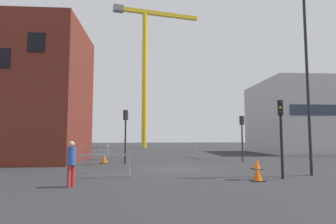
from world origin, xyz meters
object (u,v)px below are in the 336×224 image
construction_crane (146,57)px  traffic_cone_striped (105,159)px  traffic_light_crosswalk (281,125)px  traffic_light_far (242,130)px  streetlamp_tall (310,70)px  traffic_light_near (125,127)px  traffic_cone_on_verge (257,175)px  traffic_cone_by_barrier (257,164)px  pedestrian_walking (71,160)px

construction_crane → traffic_cone_striped: size_ratio=38.64×
traffic_light_crosswalk → traffic_light_far: size_ratio=1.01×
streetlamp_tall → traffic_light_near: bearing=146.2°
traffic_cone_on_verge → traffic_cone_striped: size_ratio=0.85×
traffic_light_crosswalk → traffic_light_near: 10.79m
traffic_cone_striped → traffic_light_far: bearing=3.5°
traffic_cone_on_verge → traffic_cone_striped: (-7.91, 8.84, 0.05)m
traffic_cone_by_barrier → streetlamp_tall: bearing=-58.4°
pedestrian_walking → traffic_cone_on_verge: 7.75m
streetlamp_tall → pedestrian_walking: 12.17m
traffic_light_crosswalk → traffic_light_far: (1.18, 8.94, -0.03)m
construction_crane → traffic_cone_by_barrier: (7.04, -34.66, -16.44)m
construction_crane → traffic_light_crosswalk: construction_crane is taller
streetlamp_tall → traffic_cone_by_barrier: bearing=121.6°
pedestrian_walking → traffic_cone_by_barrier: (9.34, 5.31, -0.73)m
traffic_light_far → traffic_cone_on_verge: (-2.56, -9.47, -2.14)m
traffic_cone_striped → construction_crane: bearing=85.2°
construction_crane → traffic_cone_on_verge: bearing=-82.2°
traffic_cone_by_barrier → pedestrian_walking: bearing=-150.4°
construction_crane → traffic_cone_on_verge: size_ratio=45.30×
construction_crane → traffic_light_far: bearing=-75.0°
streetlamp_tall → pedestrian_walking: streetlamp_tall is taller
traffic_cone_by_barrier → traffic_cone_striped: bearing=155.0°
pedestrian_walking → construction_crane: bearing=86.7°
traffic_cone_on_verge → construction_crane: bearing=97.8°
traffic_cone_on_verge → streetlamp_tall: bearing=22.8°
streetlamp_tall → traffic_light_far: size_ratio=2.61×
traffic_light_near → traffic_cone_striped: (-1.54, 0.79, -2.25)m
traffic_cone_by_barrier → traffic_cone_striped: (-9.60, 4.47, 0.04)m
traffic_light_far → pedestrian_walking: traffic_light_far is taller
streetlamp_tall → traffic_light_near: 12.15m
traffic_light_far → traffic_cone_on_verge: 10.04m
traffic_light_crosswalk → traffic_light_far: bearing=82.5°
construction_crane → traffic_light_near: construction_crane is taller
traffic_cone_on_verge → traffic_cone_striped: bearing=131.8°
construction_crane → traffic_cone_striped: construction_crane is taller
traffic_light_near → traffic_light_far: (8.92, 1.42, -0.16)m
traffic_light_crosswalk → traffic_cone_striped: size_ratio=5.36×
pedestrian_walking → traffic_cone_striped: (-0.25, 9.77, -0.69)m
traffic_cone_on_verge → traffic_cone_by_barrier: 4.69m
streetlamp_tall → pedestrian_walking: bearing=-167.9°
streetlamp_tall → traffic_light_crosswalk: size_ratio=2.57×
construction_crane → traffic_light_near: (-1.01, -30.98, -14.15)m
streetlamp_tall → traffic_light_crosswalk: (-2.10, -0.93, -2.85)m
traffic_cone_by_barrier → traffic_light_near: bearing=155.5°
traffic_light_near → traffic_light_far: traffic_light_near is taller
streetlamp_tall → traffic_cone_striped: (-11.39, 7.38, -4.97)m
traffic_light_crosswalk → traffic_light_near: traffic_light_near is taller
traffic_light_crosswalk → traffic_cone_on_verge: size_ratio=6.28×
construction_crane → traffic_cone_striped: bearing=-94.8°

